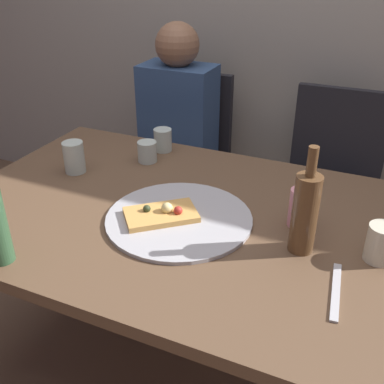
{
  "coord_description": "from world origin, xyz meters",
  "views": [
    {
      "loc": [
        0.55,
        -1.13,
        1.48
      ],
      "look_at": [
        0.03,
        0.05,
        0.77
      ],
      "focal_mm": 42.31,
      "sensor_mm": 36.0,
      "label": 1
    }
  ],
  "objects_px": {
    "pizza_slice_last": "(162,214)",
    "short_glass": "(147,152)",
    "tumbler_near": "(74,157)",
    "wine_glass": "(381,243)",
    "chair_left": "(184,148)",
    "tumbler_far": "(163,140)",
    "beer_bottle": "(305,212)",
    "table_knife": "(336,291)",
    "guest_in_sweater": "(171,136)",
    "dining_table": "(178,228)",
    "soda_can": "(300,208)",
    "chair_right": "(331,175)",
    "pizza_tray": "(179,218)"
  },
  "relations": [
    {
      "from": "pizza_slice_last",
      "to": "short_glass",
      "type": "bearing_deg",
      "value": 124.5
    },
    {
      "from": "tumbler_near",
      "to": "wine_glass",
      "type": "height_order",
      "value": "tumbler_near"
    },
    {
      "from": "pizza_slice_last",
      "to": "short_glass",
      "type": "distance_m",
      "value": 0.45
    },
    {
      "from": "pizza_slice_last",
      "to": "chair_left",
      "type": "xyz_separation_m",
      "value": [
        -0.38,
        0.98,
        -0.23
      ]
    },
    {
      "from": "tumbler_far",
      "to": "wine_glass",
      "type": "xyz_separation_m",
      "value": [
        0.87,
        -0.42,
        0.01
      ]
    },
    {
      "from": "short_glass",
      "to": "chair_left",
      "type": "distance_m",
      "value": 0.67
    },
    {
      "from": "beer_bottle",
      "to": "chair_left",
      "type": "height_order",
      "value": "beer_bottle"
    },
    {
      "from": "table_knife",
      "to": "guest_in_sweater",
      "type": "height_order",
      "value": "guest_in_sweater"
    },
    {
      "from": "tumbler_near",
      "to": "guest_in_sweater",
      "type": "xyz_separation_m",
      "value": [
        0.08,
        0.65,
        -0.14
      ]
    },
    {
      "from": "table_knife",
      "to": "short_glass",
      "type": "bearing_deg",
      "value": -127.18
    },
    {
      "from": "tumbler_far",
      "to": "table_knife",
      "type": "bearing_deg",
      "value": -37.49
    },
    {
      "from": "dining_table",
      "to": "tumbler_far",
      "type": "relative_size",
      "value": 16.09
    },
    {
      "from": "soda_can",
      "to": "dining_table",
      "type": "bearing_deg",
      "value": -169.38
    },
    {
      "from": "pizza_slice_last",
      "to": "chair_right",
      "type": "distance_m",
      "value": 1.08
    },
    {
      "from": "chair_right",
      "to": "guest_in_sweater",
      "type": "height_order",
      "value": "guest_in_sweater"
    },
    {
      "from": "dining_table",
      "to": "chair_right",
      "type": "height_order",
      "value": "chair_right"
    },
    {
      "from": "pizza_tray",
      "to": "tumbler_far",
      "type": "xyz_separation_m",
      "value": [
        -0.29,
        0.46,
        0.04
      ]
    },
    {
      "from": "wine_glass",
      "to": "guest_in_sweater",
      "type": "xyz_separation_m",
      "value": [
        -1.01,
        0.76,
        -0.13
      ]
    },
    {
      "from": "chair_left",
      "to": "wine_glass",
      "type": "bearing_deg",
      "value": 137.8
    },
    {
      "from": "wine_glass",
      "to": "table_knife",
      "type": "relative_size",
      "value": 0.48
    },
    {
      "from": "pizza_slice_last",
      "to": "chair_right",
      "type": "relative_size",
      "value": 0.28
    },
    {
      "from": "wine_glass",
      "to": "soda_can",
      "type": "relative_size",
      "value": 0.87
    },
    {
      "from": "pizza_slice_last",
      "to": "tumbler_far",
      "type": "xyz_separation_m",
      "value": [
        -0.24,
        0.49,
        0.02
      ]
    },
    {
      "from": "guest_in_sweater",
      "to": "pizza_slice_last",
      "type": "bearing_deg",
      "value": 114.6
    },
    {
      "from": "pizza_slice_last",
      "to": "guest_in_sweater",
      "type": "bearing_deg",
      "value": 114.6
    },
    {
      "from": "soda_can",
      "to": "table_knife",
      "type": "distance_m",
      "value": 0.31
    },
    {
      "from": "beer_bottle",
      "to": "table_knife",
      "type": "distance_m",
      "value": 0.22
    },
    {
      "from": "dining_table",
      "to": "tumbler_near",
      "type": "bearing_deg",
      "value": 168.11
    },
    {
      "from": "wine_glass",
      "to": "short_glass",
      "type": "relative_size",
      "value": 1.3
    },
    {
      "from": "chair_left",
      "to": "chair_right",
      "type": "relative_size",
      "value": 1.0
    },
    {
      "from": "guest_in_sweater",
      "to": "dining_table",
      "type": "bearing_deg",
      "value": 117.82
    },
    {
      "from": "pizza_tray",
      "to": "tumbler_near",
      "type": "xyz_separation_m",
      "value": [
        -0.5,
        0.15,
        0.05
      ]
    },
    {
      "from": "dining_table",
      "to": "soda_can",
      "type": "distance_m",
      "value": 0.4
    },
    {
      "from": "pizza_tray",
      "to": "tumbler_far",
      "type": "height_order",
      "value": "tumbler_far"
    },
    {
      "from": "wine_glass",
      "to": "chair_left",
      "type": "distance_m",
      "value": 1.39
    },
    {
      "from": "wine_glass",
      "to": "guest_in_sweater",
      "type": "relative_size",
      "value": 0.09
    },
    {
      "from": "dining_table",
      "to": "table_knife",
      "type": "height_order",
      "value": "table_knife"
    },
    {
      "from": "soda_can",
      "to": "chair_left",
      "type": "xyz_separation_m",
      "value": [
        -0.77,
        0.83,
        -0.27
      ]
    },
    {
      "from": "chair_left",
      "to": "guest_in_sweater",
      "type": "bearing_deg",
      "value": 90.0
    },
    {
      "from": "soda_can",
      "to": "chair_right",
      "type": "bearing_deg",
      "value": 89.83
    },
    {
      "from": "tumbler_near",
      "to": "wine_glass",
      "type": "relative_size",
      "value": 1.12
    },
    {
      "from": "beer_bottle",
      "to": "chair_left",
      "type": "bearing_deg",
      "value": 130.19
    },
    {
      "from": "wine_glass",
      "to": "chair_right",
      "type": "distance_m",
      "value": 0.98
    },
    {
      "from": "pizza_tray",
      "to": "soda_can",
      "type": "bearing_deg",
      "value": 19.56
    },
    {
      "from": "table_knife",
      "to": "pizza_tray",
      "type": "bearing_deg",
      "value": -111.8
    },
    {
      "from": "tumbler_far",
      "to": "guest_in_sweater",
      "type": "xyz_separation_m",
      "value": [
        -0.13,
        0.34,
        -0.13
      ]
    },
    {
      "from": "pizza_slice_last",
      "to": "tumbler_far",
      "type": "distance_m",
      "value": 0.54
    },
    {
      "from": "dining_table",
      "to": "chair_right",
      "type": "relative_size",
      "value": 1.67
    },
    {
      "from": "beer_bottle",
      "to": "soda_can",
      "type": "distance_m",
      "value": 0.14
    },
    {
      "from": "dining_table",
      "to": "pizza_slice_last",
      "type": "bearing_deg",
      "value": -103.81
    }
  ]
}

